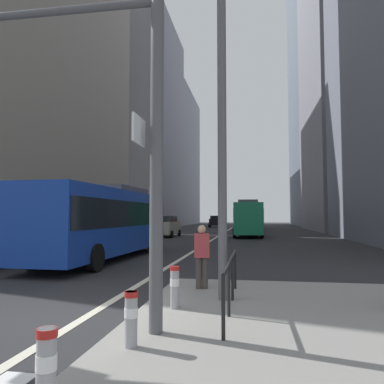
{
  "coord_description": "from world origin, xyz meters",
  "views": [
    {
      "loc": [
        3.24,
        -6.85,
        2.0
      ],
      "look_at": [
        -2.28,
        27.32,
        4.17
      ],
      "focal_mm": 34.9,
      "sensor_mm": 36.0,
      "label": 1
    }
  ],
  "objects_px": {
    "bollard_back": "(175,285)",
    "pedestrian_walking": "(202,253)",
    "city_bus_blue_oncoming": "(106,219)",
    "car_receding_far": "(255,224)",
    "city_bus_red_distant": "(253,216)",
    "car_oncoming_far": "(166,226)",
    "traffic_signal_gantry": "(31,92)",
    "bollard_right": "(131,316)",
    "car_oncoming_mid": "(215,221)",
    "car_receding_near": "(245,223)",
    "bollard_left": "(46,368)",
    "street_lamp_post": "(222,71)",
    "city_bus_red_receding": "(248,217)"
  },
  "relations": [
    {
      "from": "city_bus_red_distant",
      "to": "car_oncoming_far",
      "type": "relative_size",
      "value": 2.66
    },
    {
      "from": "street_lamp_post",
      "to": "traffic_signal_gantry",
      "type": "bearing_deg",
      "value": -141.74
    },
    {
      "from": "bollard_right",
      "to": "pedestrian_walking",
      "type": "xyz_separation_m",
      "value": [
        0.43,
        4.3,
        0.45
      ]
    },
    {
      "from": "city_bus_red_distant",
      "to": "car_receding_far",
      "type": "bearing_deg",
      "value": -89.07
    },
    {
      "from": "city_bus_red_distant",
      "to": "car_receding_far",
      "type": "distance_m",
      "value": 11.84
    },
    {
      "from": "bollard_right",
      "to": "car_oncoming_far",
      "type": "bearing_deg",
      "value": 102.18
    },
    {
      "from": "car_receding_near",
      "to": "traffic_signal_gantry",
      "type": "relative_size",
      "value": 0.67
    },
    {
      "from": "city_bus_red_distant",
      "to": "bollard_left",
      "type": "xyz_separation_m",
      "value": [
        -2.01,
        -54.89,
        -1.24
      ]
    },
    {
      "from": "traffic_signal_gantry",
      "to": "bollard_left",
      "type": "height_order",
      "value": "traffic_signal_gantry"
    },
    {
      "from": "city_bus_red_receding",
      "to": "street_lamp_post",
      "type": "distance_m",
      "value": 28.76
    },
    {
      "from": "car_receding_far",
      "to": "traffic_signal_gantry",
      "type": "height_order",
      "value": "traffic_signal_gantry"
    },
    {
      "from": "car_receding_far",
      "to": "street_lamp_post",
      "type": "relative_size",
      "value": 0.52
    },
    {
      "from": "traffic_signal_gantry",
      "to": "bollard_back",
      "type": "relative_size",
      "value": 8.08
    },
    {
      "from": "city_bus_blue_oncoming",
      "to": "traffic_signal_gantry",
      "type": "bearing_deg",
      "value": -74.74
    },
    {
      "from": "city_bus_red_receding",
      "to": "car_receding_far",
      "type": "xyz_separation_m",
      "value": [
        0.77,
        9.51,
        -0.85
      ]
    },
    {
      "from": "street_lamp_post",
      "to": "pedestrian_walking",
      "type": "relative_size",
      "value": 5.0
    },
    {
      "from": "car_oncoming_mid",
      "to": "traffic_signal_gantry",
      "type": "xyz_separation_m",
      "value": [
        2.47,
        -57.63,
        3.15
      ]
    },
    {
      "from": "car_oncoming_mid",
      "to": "car_receding_near",
      "type": "xyz_separation_m",
      "value": [
        5.39,
        -14.81,
        0.0
      ]
    },
    {
      "from": "bollard_right",
      "to": "city_bus_red_distant",
      "type": "bearing_deg",
      "value": 88.02
    },
    {
      "from": "car_receding_far",
      "to": "car_receding_near",
      "type": "bearing_deg",
      "value": 117.37
    },
    {
      "from": "city_bus_red_receding",
      "to": "bollard_right",
      "type": "distance_m",
      "value": 31.73
    },
    {
      "from": "city_bus_red_receding",
      "to": "car_receding_far",
      "type": "bearing_deg",
      "value": 85.36
    },
    {
      "from": "city_bus_red_receding",
      "to": "bollard_right",
      "type": "height_order",
      "value": "city_bus_red_receding"
    },
    {
      "from": "city_bus_red_receding",
      "to": "bollard_back",
      "type": "relative_size",
      "value": 13.1
    },
    {
      "from": "city_bus_blue_oncoming",
      "to": "traffic_signal_gantry",
      "type": "distance_m",
      "value": 11.01
    },
    {
      "from": "car_receding_near",
      "to": "bollard_right",
      "type": "bearing_deg",
      "value": -91.1
    },
    {
      "from": "city_bus_red_receding",
      "to": "city_bus_blue_oncoming",
      "type": "bearing_deg",
      "value": -106.63
    },
    {
      "from": "bollard_back",
      "to": "pedestrian_walking",
      "type": "bearing_deg",
      "value": 82.63
    },
    {
      "from": "car_oncoming_far",
      "to": "bollard_back",
      "type": "xyz_separation_m",
      "value": [
        6.35,
        -26.43,
        -0.38
      ]
    },
    {
      "from": "traffic_signal_gantry",
      "to": "bollard_right",
      "type": "bearing_deg",
      "value": -17.78
    },
    {
      "from": "city_bus_blue_oncoming",
      "to": "car_oncoming_mid",
      "type": "height_order",
      "value": "city_bus_blue_oncoming"
    },
    {
      "from": "traffic_signal_gantry",
      "to": "car_oncoming_far",
      "type": "bearing_deg",
      "value": 98.34
    },
    {
      "from": "street_lamp_post",
      "to": "bollard_back",
      "type": "bearing_deg",
      "value": -134.62
    },
    {
      "from": "car_receding_near",
      "to": "street_lamp_post",
      "type": "distance_m",
      "value": 40.58
    },
    {
      "from": "city_bus_red_distant",
      "to": "city_bus_blue_oncoming",
      "type": "bearing_deg",
      "value": -99.13
    },
    {
      "from": "car_oncoming_mid",
      "to": "traffic_signal_gantry",
      "type": "bearing_deg",
      "value": -87.54
    },
    {
      "from": "car_oncoming_far",
      "to": "bollard_left",
      "type": "height_order",
      "value": "car_oncoming_far"
    },
    {
      "from": "city_bus_red_receding",
      "to": "street_lamp_post",
      "type": "xyz_separation_m",
      "value": [
        -0.2,
        -28.55,
        3.45
      ]
    },
    {
      "from": "city_bus_blue_oncoming",
      "to": "bollard_back",
      "type": "distance_m",
      "value": 10.25
    },
    {
      "from": "city_bus_red_distant",
      "to": "bollard_left",
      "type": "relative_size",
      "value": 14.57
    },
    {
      "from": "street_lamp_post",
      "to": "bollard_right",
      "type": "relative_size",
      "value": 10.38
    },
    {
      "from": "car_oncoming_mid",
      "to": "bollard_right",
      "type": "height_order",
      "value": "car_oncoming_mid"
    },
    {
      "from": "city_bus_blue_oncoming",
      "to": "car_receding_far",
      "type": "xyz_separation_m",
      "value": [
        6.93,
        30.14,
        -0.85
      ]
    },
    {
      "from": "car_oncoming_mid",
      "to": "pedestrian_walking",
      "type": "relative_size",
      "value": 2.65
    },
    {
      "from": "street_lamp_post",
      "to": "city_bus_red_distant",
      "type": "bearing_deg",
      "value": 89.11
    },
    {
      "from": "car_receding_near",
      "to": "car_receding_far",
      "type": "relative_size",
      "value": 1.08
    },
    {
      "from": "bollard_left",
      "to": "bollard_back",
      "type": "height_order",
      "value": "bollard_back"
    },
    {
      "from": "city_bus_red_distant",
      "to": "car_receding_far",
      "type": "xyz_separation_m",
      "value": [
        0.19,
        -11.81,
        -0.85
      ]
    },
    {
      "from": "city_bus_blue_oncoming",
      "to": "car_oncoming_mid",
      "type": "distance_m",
      "value": 47.25
    },
    {
      "from": "traffic_signal_gantry",
      "to": "bollard_back",
      "type": "xyz_separation_m",
      "value": [
        2.24,
        1.57,
        -3.53
      ]
    }
  ]
}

